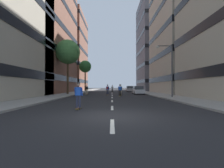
% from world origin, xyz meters
% --- Properties ---
extents(ground_plane, '(187.03, 187.03, 0.00)m').
position_xyz_m(ground_plane, '(0.00, 31.17, 0.00)').
color(ground_plane, black).
extents(sidewalk_left, '(3.57, 85.72, 0.14)m').
position_xyz_m(sidewalk_left, '(-7.85, 35.07, 0.07)').
color(sidewalk_left, gray).
rests_on(sidewalk_left, ground_plane).
extents(sidewalk_right, '(3.57, 85.72, 0.14)m').
position_xyz_m(sidewalk_right, '(7.85, 35.07, 0.07)').
color(sidewalk_right, gray).
rests_on(sidewalk_right, ground_plane).
extents(lane_markings, '(0.16, 72.20, 0.01)m').
position_xyz_m(lane_markings, '(0.00, 33.00, 0.00)').
color(lane_markings, silver).
rests_on(lane_markings, ground_plane).
extents(building_left_mid, '(13.80, 21.33, 35.60)m').
position_xyz_m(building_left_mid, '(-16.47, 25.51, 17.89)').
color(building_left_mid, brown).
rests_on(building_left_mid, ground_plane).
extents(building_left_far, '(13.80, 16.56, 25.84)m').
position_xyz_m(building_left_far, '(-16.47, 47.45, 13.01)').
color(building_left_far, brown).
rests_on(building_left_far, ground_plane).
extents(building_right_mid, '(13.80, 16.14, 28.67)m').
position_xyz_m(building_right_mid, '(16.47, 25.51, 14.43)').
color(building_right_mid, '#BCB29E').
rests_on(building_right_mid, ground_plane).
extents(building_right_far, '(13.80, 17.48, 30.79)m').
position_xyz_m(building_right_far, '(16.47, 47.45, 15.48)').
color(building_right_far, slate).
rests_on(building_right_far, ground_plane).
extents(parked_car_near, '(1.82, 4.40, 1.52)m').
position_xyz_m(parked_car_near, '(4.86, 36.48, 0.70)').
color(parked_car_near, '#B2B7BF').
rests_on(parked_car_near, ground_plane).
extents(parked_car_mid, '(1.82, 4.40, 1.52)m').
position_xyz_m(parked_car_mid, '(4.86, 22.01, 0.70)').
color(parked_car_mid, silver).
rests_on(parked_car_mid, ground_plane).
extents(street_tree_near, '(4.28, 4.28, 9.57)m').
position_xyz_m(street_tree_near, '(-7.85, 20.34, 7.53)').
color(street_tree_near, '#4C3823').
rests_on(street_tree_near, sidewalk_left).
extents(street_tree_mid, '(3.52, 3.52, 8.84)m').
position_xyz_m(street_tree_mid, '(-7.85, 38.89, 7.15)').
color(street_tree_mid, '#4C3823').
rests_on(street_tree_mid, sidewalk_left).
extents(streetlamp_right, '(2.13, 0.30, 6.50)m').
position_xyz_m(streetlamp_right, '(7.12, 11.95, 4.14)').
color(streetlamp_right, '#3F3F44').
rests_on(streetlamp_right, sidewalk_right).
extents(skater_0, '(0.56, 0.92, 1.78)m').
position_xyz_m(skater_0, '(-4.64, 21.29, 1.02)').
color(skater_0, brown).
rests_on(skater_0, ground_plane).
extents(skater_1, '(0.57, 0.92, 1.78)m').
position_xyz_m(skater_1, '(1.18, 15.92, 0.98)').
color(skater_1, brown).
rests_on(skater_1, ground_plane).
extents(skater_2, '(0.54, 0.91, 1.78)m').
position_xyz_m(skater_2, '(0.06, 30.98, 0.98)').
color(skater_2, brown).
rests_on(skater_2, ground_plane).
extents(skater_3, '(0.56, 0.92, 1.78)m').
position_xyz_m(skater_3, '(-0.75, 18.67, 1.02)').
color(skater_3, brown).
rests_on(skater_3, ground_plane).
extents(skater_4, '(0.57, 0.92, 1.78)m').
position_xyz_m(skater_4, '(1.42, 18.58, 1.02)').
color(skater_4, brown).
rests_on(skater_4, ground_plane).
extents(skater_5, '(0.54, 0.91, 1.78)m').
position_xyz_m(skater_5, '(-2.21, 2.36, 0.98)').
color(skater_5, brown).
rests_on(skater_5, ground_plane).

